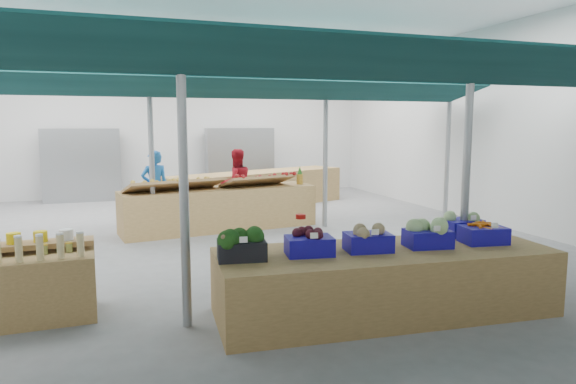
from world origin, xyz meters
name	(u,v)px	position (x,y,z in m)	size (l,w,h in m)	color
floor	(212,240)	(0.00, 0.00, 0.00)	(13.00, 13.00, 0.00)	slate
hall	(196,100)	(0.00, 1.44, 2.65)	(13.00, 13.00, 13.00)	silver
pole_grid	(278,146)	(0.75, -1.75, 1.81)	(10.00, 4.60, 3.00)	gray
awnings	(278,82)	(0.75, -1.75, 2.78)	(9.50, 7.08, 0.30)	#0B2E30
back_shelving_left	(82,165)	(-2.50, 6.00, 1.00)	(2.00, 0.50, 2.00)	#B23F33
back_shelving_right	(240,162)	(2.00, 6.00, 1.00)	(2.00, 0.50, 2.00)	#B23F33
bottle_shelf	(16,285)	(-2.74, -3.25, 0.40)	(1.64, 1.07, 1.00)	olive
veg_counter	(384,281)	(1.18, -4.34, 0.37)	(3.80, 1.27, 0.74)	olive
fruit_counter	(220,209)	(0.35, 0.92, 0.42)	(3.96, 0.94, 0.85)	olive
far_counter	(258,189)	(1.85, 3.42, 0.46)	(5.11, 1.02, 0.92)	olive
crate_stack	(474,277)	(2.46, -4.28, 0.28)	(0.46, 0.32, 0.55)	#140D8F
vendor_left	(155,187)	(-0.85, 2.02, 0.79)	(0.58, 0.38, 1.58)	blue
vendor_right	(236,184)	(0.95, 2.02, 0.79)	(0.77, 0.60, 1.58)	#AD1523
crate_broccoli	(242,245)	(-0.45, -4.22, 0.90)	(0.55, 0.44, 0.35)	black
crate_beets	(309,243)	(0.29, -4.28, 0.87)	(0.55, 0.44, 0.29)	#140D8F
crate_celeriac	(368,238)	(0.97, -4.33, 0.88)	(0.55, 0.44, 0.31)	#140D8F
crate_cabbage	(428,233)	(1.71, -4.38, 0.90)	(0.55, 0.44, 0.35)	#140D8F
crate_carrots	(483,234)	(2.45, -4.43, 0.85)	(0.55, 0.44, 0.29)	#140D8F
sparrow	(227,240)	(-0.63, -4.34, 0.99)	(0.12, 0.09, 0.11)	brown
pole_ribbon	(301,218)	(0.31, -3.94, 1.08)	(0.12, 0.12, 0.28)	red
apple_heap_yellow	(175,183)	(-0.57, 0.70, 1.01)	(2.02, 1.18, 0.27)	#997247
apple_heap_red	(258,179)	(1.16, 0.93, 1.01)	(1.63, 1.07, 0.27)	#997247
pineapple	(300,176)	(2.14, 1.06, 1.03)	(0.14, 0.14, 0.39)	#8C6019
crate_extra	(460,223)	(2.48, -3.96, 0.89)	(0.53, 0.42, 0.32)	#140D8F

